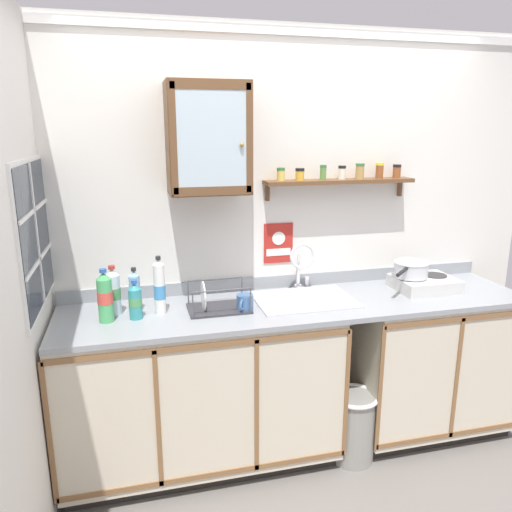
# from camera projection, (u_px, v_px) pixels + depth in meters

# --- Properties ---
(floor) EXTENTS (5.80, 5.80, 0.00)m
(floor) POSITION_uv_depth(u_px,v_px,m) (322.00, 491.00, 2.74)
(floor) COLOR slate
(floor) RESTS_ON ground
(back_wall) EXTENTS (3.40, 0.07, 2.53)m
(back_wall) POSITION_uv_depth(u_px,v_px,m) (284.00, 237.00, 3.14)
(back_wall) COLOR silver
(back_wall) RESTS_ON ground
(side_wall_left) EXTENTS (0.05, 3.54, 2.53)m
(side_wall_left) POSITION_uv_depth(u_px,v_px,m) (2.00, 313.00, 1.87)
(side_wall_left) COLOR silver
(side_wall_left) RESTS_ON ground
(lower_cabinet_run) EXTENTS (1.58, 0.63, 0.93)m
(lower_cabinet_run) POSITION_uv_depth(u_px,v_px,m) (200.00, 390.00, 2.89)
(lower_cabinet_run) COLOR black
(lower_cabinet_run) RESTS_ON ground
(lower_cabinet_run_right) EXTENTS (1.02, 0.63, 0.93)m
(lower_cabinet_run_right) POSITION_uv_depth(u_px,v_px,m) (426.00, 361.00, 3.24)
(lower_cabinet_run_right) COLOR black
(lower_cabinet_run_right) RESTS_ON ground
(countertop) EXTENTS (2.76, 0.65, 0.03)m
(countertop) POSITION_uv_depth(u_px,v_px,m) (300.00, 305.00, 2.91)
(countertop) COLOR gray
(countertop) RESTS_ON lower_cabinet_run
(backsplash) EXTENTS (2.76, 0.02, 0.08)m
(backsplash) POSITION_uv_depth(u_px,v_px,m) (285.00, 281.00, 3.18)
(backsplash) COLOR gray
(backsplash) RESTS_ON countertop
(sink) EXTENTS (0.58, 0.47, 0.42)m
(sink) POSITION_uv_depth(u_px,v_px,m) (304.00, 302.00, 2.96)
(sink) COLOR silver
(sink) RESTS_ON countertop
(hot_plate_stove) EXTENTS (0.37, 0.30, 0.09)m
(hot_plate_stove) POSITION_uv_depth(u_px,v_px,m) (424.00, 283.00, 3.13)
(hot_plate_stove) COLOR silver
(hot_plate_stove) RESTS_ON countertop
(saucepan) EXTENTS (0.32, 0.30, 0.10)m
(saucepan) POSITION_uv_depth(u_px,v_px,m) (411.00, 269.00, 3.10)
(saucepan) COLOR silver
(saucepan) RESTS_ON hot_plate_stove
(bottle_opaque_white_0) EXTENTS (0.06, 0.06, 0.32)m
(bottle_opaque_white_0) POSITION_uv_depth(u_px,v_px,m) (160.00, 288.00, 2.70)
(bottle_opaque_white_0) COLOR white
(bottle_opaque_white_0) RESTS_ON countertop
(bottle_detergent_teal_1) EXTENTS (0.07, 0.07, 0.22)m
(bottle_detergent_teal_1) POSITION_uv_depth(u_px,v_px,m) (135.00, 301.00, 2.63)
(bottle_detergent_teal_1) COLOR teal
(bottle_detergent_teal_1) RESTS_ON countertop
(bottle_soda_green_2) EXTENTS (0.08, 0.08, 0.29)m
(bottle_soda_green_2) POSITION_uv_depth(u_px,v_px,m) (105.00, 297.00, 2.58)
(bottle_soda_green_2) COLOR #4CB266
(bottle_soda_green_2) RESTS_ON countertop
(bottle_water_blue_3) EXTENTS (0.06, 0.06, 0.25)m
(bottle_water_blue_3) POSITION_uv_depth(u_px,v_px,m) (135.00, 292.00, 2.74)
(bottle_water_blue_3) COLOR #8CB7E0
(bottle_water_blue_3) RESTS_ON countertop
(bottle_water_clear_4) EXTENTS (0.08, 0.08, 0.28)m
(bottle_water_clear_4) POSITION_uv_depth(u_px,v_px,m) (113.00, 292.00, 2.69)
(bottle_water_clear_4) COLOR silver
(bottle_water_clear_4) RESTS_ON countertop
(dish_rack) EXTENTS (0.34, 0.23, 0.17)m
(dish_rack) POSITION_uv_depth(u_px,v_px,m) (216.00, 305.00, 2.78)
(dish_rack) COLOR #333338
(dish_rack) RESTS_ON countertop
(mug) EXTENTS (0.10, 0.12, 0.09)m
(mug) POSITION_uv_depth(u_px,v_px,m) (245.00, 303.00, 2.76)
(mug) COLOR #3F6699
(mug) RESTS_ON countertop
(wall_cabinet) EXTENTS (0.45, 0.31, 0.60)m
(wall_cabinet) POSITION_uv_depth(u_px,v_px,m) (208.00, 139.00, 2.71)
(wall_cabinet) COLOR brown
(spice_shelf) EXTENTS (0.95, 0.14, 0.22)m
(spice_shelf) POSITION_uv_depth(u_px,v_px,m) (341.00, 179.00, 3.04)
(spice_shelf) COLOR brown
(warning_sign) EXTENTS (0.19, 0.01, 0.25)m
(warning_sign) POSITION_uv_depth(u_px,v_px,m) (278.00, 243.00, 3.11)
(warning_sign) COLOR #B2261E
(window) EXTENTS (0.03, 0.76, 0.74)m
(window) POSITION_uv_depth(u_px,v_px,m) (34.00, 235.00, 2.41)
(window) COLOR #262D38
(trash_bin) EXTENTS (0.28, 0.28, 0.43)m
(trash_bin) POSITION_uv_depth(u_px,v_px,m) (353.00, 425.00, 2.96)
(trash_bin) COLOR gray
(trash_bin) RESTS_ON ground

